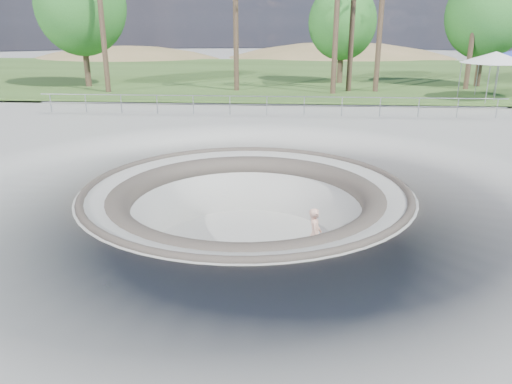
# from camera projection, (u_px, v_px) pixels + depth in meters

# --- Properties ---
(ground) EXTENTS (180.00, 180.00, 0.00)m
(ground) POSITION_uv_depth(u_px,v_px,m) (246.00, 188.00, 15.67)
(ground) COLOR gray
(ground) RESTS_ON ground
(skate_bowl) EXTENTS (14.00, 14.00, 4.10)m
(skate_bowl) POSITION_uv_depth(u_px,v_px,m) (247.00, 241.00, 16.26)
(skate_bowl) COLOR gray
(skate_bowl) RESTS_ON ground
(grass_strip) EXTENTS (180.00, 36.00, 0.12)m
(grass_strip) POSITION_uv_depth(u_px,v_px,m) (279.00, 74.00, 47.66)
(grass_strip) COLOR #344E1F
(grass_strip) RESTS_ON ground
(distant_hills) EXTENTS (103.20, 45.00, 28.60)m
(distant_hills) POSITION_uv_depth(u_px,v_px,m) (309.00, 109.00, 71.61)
(distant_hills) COLOR brown
(distant_hills) RESTS_ON ground
(safety_railing) EXTENTS (25.00, 0.06, 1.03)m
(safety_railing) POSITION_uv_depth(u_px,v_px,m) (267.00, 105.00, 26.76)
(safety_railing) COLOR gray
(safety_railing) RESTS_ON ground
(skateboard) EXTENTS (0.81, 0.24, 0.08)m
(skateboard) POSITION_uv_depth(u_px,v_px,m) (314.00, 260.00, 14.97)
(skateboard) COLOR olive
(skateboard) RESTS_ON ground
(skater) EXTENTS (0.41, 0.61, 1.65)m
(skater) POSITION_uv_depth(u_px,v_px,m) (315.00, 235.00, 14.70)
(skater) COLOR #DAA38D
(skater) RESTS_ON skateboard
(canopy_white) EXTENTS (5.52, 5.52, 2.93)m
(canopy_white) POSITION_uv_depth(u_px,v_px,m) (496.00, 58.00, 30.75)
(canopy_white) COLOR gray
(canopy_white) RESTS_ON ground
(canopy_blue) EXTENTS (5.82, 5.82, 2.95)m
(canopy_blue) POSITION_uv_depth(u_px,v_px,m) (511.00, 56.00, 31.47)
(canopy_blue) COLOR gray
(canopy_blue) RESTS_ON ground
(bushy_tree_left) EXTENTS (6.58, 5.98, 9.49)m
(bushy_tree_left) POSITION_uv_depth(u_px,v_px,m) (80.00, 5.00, 36.12)
(bushy_tree_left) COLOR brown
(bushy_tree_left) RESTS_ON ground
(bushy_tree_mid) EXTENTS (5.27, 4.79, 7.60)m
(bushy_tree_mid) POSITION_uv_depth(u_px,v_px,m) (342.00, 22.00, 38.64)
(bushy_tree_mid) COLOR brown
(bushy_tree_mid) RESTS_ON ground
(bushy_tree_right) EXTENTS (5.85, 5.32, 8.44)m
(bushy_tree_right) POSITION_uv_depth(u_px,v_px,m) (486.00, 15.00, 36.39)
(bushy_tree_right) COLOR brown
(bushy_tree_right) RESTS_ON ground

